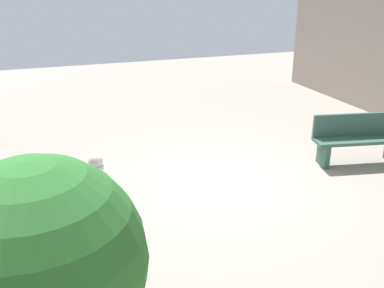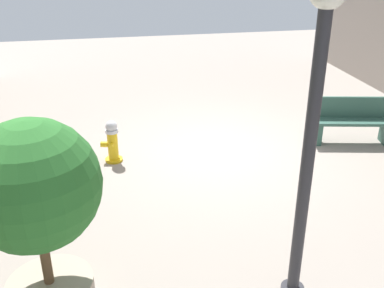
% 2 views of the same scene
% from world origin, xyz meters
% --- Properties ---
extents(ground_plane, '(23.40, 23.40, 0.00)m').
position_xyz_m(ground_plane, '(0.00, 0.00, 0.00)').
color(ground_plane, gray).
extents(fire_hydrant, '(0.40, 0.43, 0.83)m').
position_xyz_m(fire_hydrant, '(2.10, 0.05, 0.41)').
color(fire_hydrant, gold).
rests_on(fire_hydrant, ground_plane).
extents(bench_near, '(1.80, 0.79, 0.95)m').
position_xyz_m(bench_near, '(-2.85, 0.09, 0.50)').
color(bench_near, '#33594C').
rests_on(bench_near, ground_plane).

